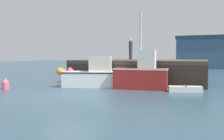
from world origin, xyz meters
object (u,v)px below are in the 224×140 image
(fishing_boat_near_right, at_px, (141,75))
(mooring_buoy_foreground, at_px, (6,84))
(rowboat, at_px, (185,89))
(dockworker, at_px, (131,49))
(fishing_boat_near_left, at_px, (94,76))

(fishing_boat_near_right, height_order, mooring_buoy_foreground, fishing_boat_near_right)
(fishing_boat_near_right, relative_size, mooring_buoy_foreground, 7.00)
(rowboat, bearing_deg, mooring_buoy_foreground, -164.93)
(dockworker, bearing_deg, fishing_boat_near_left, -97.40)
(mooring_buoy_foreground, bearing_deg, rowboat, 15.07)
(fishing_boat_near_left, relative_size, dockworker, 2.38)
(fishing_boat_near_right, bearing_deg, mooring_buoy_foreground, -158.94)
(fishing_boat_near_left, distance_m, fishing_boat_near_right, 3.28)
(mooring_buoy_foreground, bearing_deg, fishing_boat_near_right, 21.06)
(mooring_buoy_foreground, bearing_deg, fishing_boat_near_left, 33.26)
(rowboat, distance_m, dockworker, 8.40)
(fishing_boat_near_left, bearing_deg, dockworker, 82.60)
(dockworker, bearing_deg, rowboat, -50.14)
(fishing_boat_near_left, height_order, fishing_boat_near_right, fishing_boat_near_right)
(rowboat, height_order, dockworker, dockworker)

